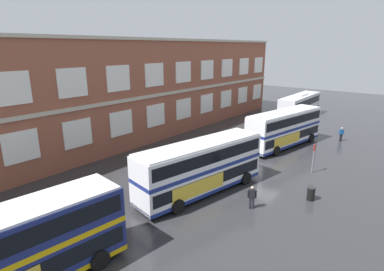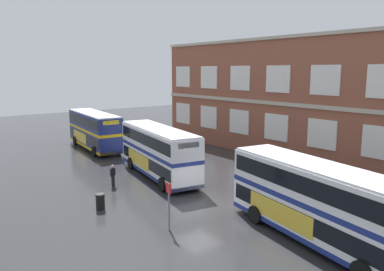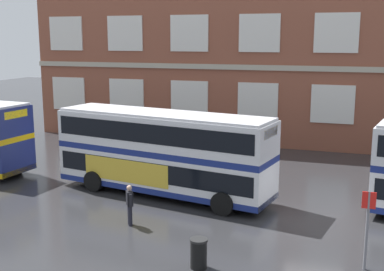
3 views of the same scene
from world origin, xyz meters
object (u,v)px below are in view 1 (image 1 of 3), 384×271
Objects in this scene: double_decker_near at (2,256)px; station_litter_bin at (311,194)px; waiting_passenger at (341,134)px; double_decker_far at (285,128)px; touring_coach at (300,106)px; bus_stand_flag at (314,156)px; double_decker_middle at (201,167)px; second_passenger at (252,196)px.

station_litter_bin is (17.89, -7.54, -1.63)m from double_decker_near.
double_decker_near is 35.58m from waiting_passenger.
double_decker_far reaches higher than station_litter_bin.
double_decker_far is 0.94× the size of touring_coach.
bus_stand_flag is at bearing -14.27° from double_decker_near.
double_decker_near is 6.59× the size of waiting_passenger.
station_litter_bin is at bearing -172.69° from waiting_passenger.
touring_coach is at bearing 22.07° from station_litter_bin.
double_decker_far is at bearing -1.47° from double_decker_near.
double_decker_near reaches higher than station_litter_bin.
double_decker_far is (15.15, -0.28, 0.00)m from double_decker_middle.
double_decker_middle reaches higher than waiting_passenger.
second_passenger is (-14.90, -3.98, -1.22)m from double_decker_far.
touring_coach is (30.78, 3.74, -0.24)m from double_decker_middle.
second_passenger is 1.65× the size of station_litter_bin.
waiting_passenger is at bearing 7.31° from station_litter_bin.
double_decker_near and double_decker_far have the same top height.
waiting_passenger is at bearing -8.60° from double_decker_near.
touring_coach is at bearing 14.41° from double_decker_far.
double_decker_near is at bearing 171.40° from waiting_passenger.
double_decker_far is 13.05m from station_litter_bin.
waiting_passenger is (6.25, -4.58, -1.22)m from double_decker_far.
bus_stand_flag is at bearing -177.26° from waiting_passenger.
double_decker_middle reaches higher than second_passenger.
waiting_passenger reaches higher than station_litter_bin.
waiting_passenger is (35.16, -5.32, -1.22)m from double_decker_near.
second_passenger is (-30.53, -8.00, -0.98)m from touring_coach.
touring_coach reaches higher than station_litter_bin.
touring_coach is 7.08× the size of waiting_passenger.
double_decker_near reaches higher than bus_stand_flag.
double_decker_near is at bearing 178.06° from double_decker_middle.
double_decker_far is at bearing 143.78° from waiting_passenger.
double_decker_far is 7.74m from bus_stand_flag.
double_decker_near is 4.15× the size of bus_stand_flag.
station_litter_bin is at bearing -162.69° from bus_stand_flag.
touring_coach is (44.54, 3.27, -0.24)m from double_decker_near.
double_decker_middle is at bearing 150.00° from bus_stand_flag.
double_decker_middle is 4.18× the size of bus_stand_flag.
double_decker_near is at bearing 165.73° from bus_stand_flag.
bus_stand_flag is (9.15, -1.17, 0.70)m from second_passenger.
double_decker_middle is 15.15m from double_decker_far.
bus_stand_flag is (9.40, -5.43, -0.51)m from double_decker_middle.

